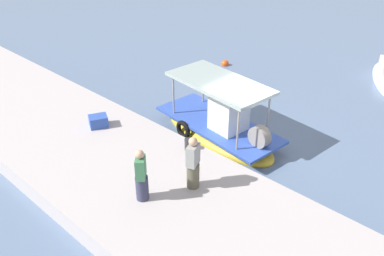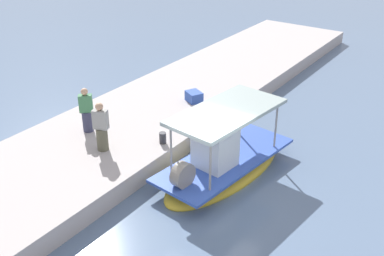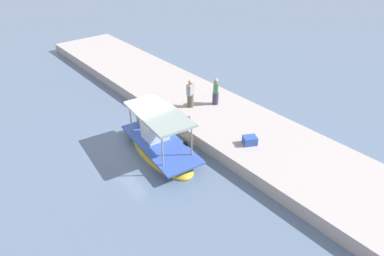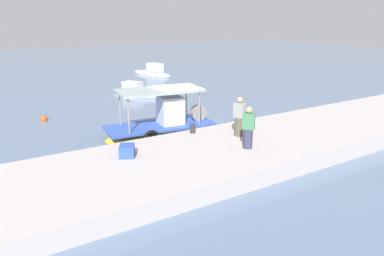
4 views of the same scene
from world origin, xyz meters
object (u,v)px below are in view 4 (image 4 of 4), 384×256
fisherman_near_bollard (239,118)px  cargo_crate (127,151)px  main_fishing_boat (162,127)px  mooring_bollard (193,129)px  fisherman_by_crate (248,130)px  marker_buoy (44,119)px  moored_boat_mid (137,93)px  moored_boat_near (152,73)px

fisherman_near_bollard → cargo_crate: bearing=177.2°
main_fishing_boat → mooring_bollard: (0.40, -2.20, 0.44)m
fisherman_near_bollard → fisherman_by_crate: bearing=-116.0°
mooring_bollard → marker_buoy: size_ratio=0.96×
mooring_bollard → cargo_crate: 3.71m
moored_boat_mid → fisherman_near_bollard: bearing=-94.1°
fisherman_near_bollard → moored_boat_mid: (0.96, 13.31, -1.27)m
marker_buoy → fisherman_near_bollard: bearing=-56.1°
fisherman_near_bollard → mooring_bollard: size_ratio=4.31×
main_fishing_boat → mooring_bollard: size_ratio=14.20×
fisherman_by_crate → moored_boat_near: bearing=73.3°
main_fishing_boat → cargo_crate: (-3.14, -3.32, 0.45)m
fisherman_near_bollard → mooring_bollard: fisherman_near_bollard is taller
fisherman_near_bollard → marker_buoy: (-6.39, 9.51, -1.36)m
moored_boat_near → main_fishing_boat: bearing=-114.2°
main_fishing_boat → fisherman_by_crate: fisherman_by_crate is taller
fisherman_by_crate → moored_boat_near: size_ratio=0.29×
fisherman_near_bollard → moored_boat_mid: bearing=85.9°
main_fishing_boat → moored_boat_near: 20.00m
fisherman_near_bollard → cargo_crate: size_ratio=2.59×
main_fishing_boat → marker_buoy: 7.46m
mooring_bollard → fisherman_near_bollard: bearing=-42.5°
moored_boat_mid → marker_buoy: bearing=-152.6°
fisherman_by_crate → mooring_bollard: size_ratio=4.17×
fisherman_near_bollard → mooring_bollard: (-1.50, 1.37, -0.58)m
moored_boat_mid → main_fishing_boat: bearing=-106.3°
cargo_crate → main_fishing_boat: bearing=46.6°
main_fishing_boat → fisherman_by_crate: bearing=-76.3°
main_fishing_boat → moored_boat_mid: main_fishing_boat is taller
main_fishing_boat → moored_boat_near: (8.19, 18.25, -0.21)m
moored_boat_mid → cargo_crate: bearing=-114.6°
moored_boat_near → fisherman_by_crate: bearing=-106.7°
mooring_bollard → moored_boat_mid: 12.21m
main_fishing_boat → marker_buoy: main_fishing_boat is taller
mooring_bollard → moored_boat_near: (7.79, 20.45, -0.65)m
marker_buoy → moored_boat_mid: moored_boat_mid is taller
mooring_bollard → cargo_crate: (-3.54, -1.13, 0.01)m
marker_buoy → moored_boat_near: size_ratio=0.07×
fisherman_by_crate → fisherman_near_bollard: bearing=64.0°
fisherman_near_bollard → moored_boat_near: size_ratio=0.30×
marker_buoy → moored_boat_near: (12.68, 12.31, 0.13)m
fisherman_by_crate → moored_boat_mid: fisherman_by_crate is taller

